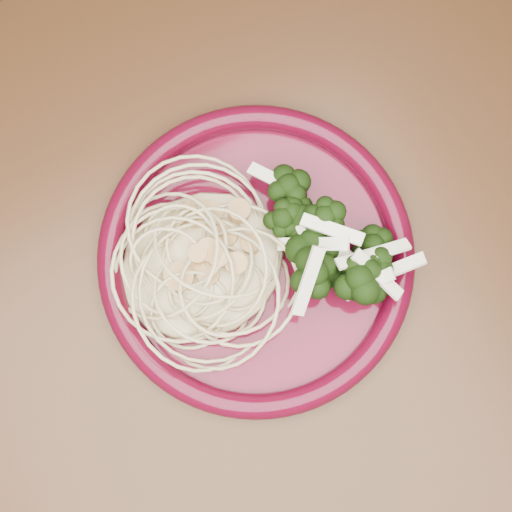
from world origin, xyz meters
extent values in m
plane|color=brown|center=(0.00, 0.00, 0.00)|extent=(3.50, 3.50, 0.00)
cube|color=#472814|center=(0.00, 0.00, 0.73)|extent=(1.20, 0.80, 0.04)
cylinder|color=#52091D|center=(-0.11, 0.06, 0.75)|extent=(0.35, 0.35, 0.01)
torus|color=#52061B|center=(-0.11, 0.06, 0.76)|extent=(0.36, 0.36, 0.02)
ellipsoid|color=beige|center=(-0.15, 0.08, 0.77)|extent=(0.18, 0.17, 0.03)
ellipsoid|color=black|center=(-0.05, 0.04, 0.78)|extent=(0.13, 0.17, 0.05)
camera|label=1|loc=(-0.15, -0.02, 1.39)|focal=50.00mm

